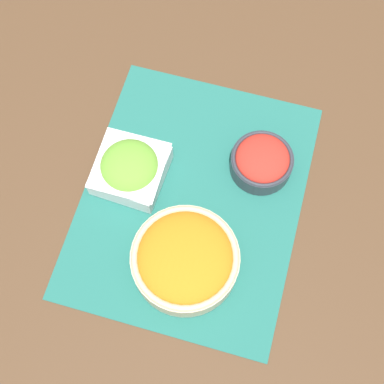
# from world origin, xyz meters

# --- Properties ---
(ground_plane) EXTENTS (3.00, 3.00, 0.00)m
(ground_plane) POSITION_xyz_m (0.00, 0.00, 0.00)
(ground_plane) COLOR #513823
(placemat) EXTENTS (0.49, 0.39, 0.00)m
(placemat) POSITION_xyz_m (0.00, 0.00, 0.00)
(placemat) COLOR #236B60
(placemat) RESTS_ON ground_plane
(tomato_bowl) EXTENTS (0.11, 0.11, 0.06)m
(tomato_bowl) POSITION_xyz_m (-0.09, 0.11, 0.03)
(tomato_bowl) COLOR #333842
(tomato_bowl) RESTS_ON placemat
(carrot_bowl) EXTENTS (0.18, 0.18, 0.07)m
(carrot_bowl) POSITION_xyz_m (0.12, 0.02, 0.04)
(carrot_bowl) COLOR beige
(carrot_bowl) RESTS_ON placemat
(lettuce_bowl) EXTENTS (0.13, 0.13, 0.06)m
(lettuce_bowl) POSITION_xyz_m (-0.01, -0.12, 0.04)
(lettuce_bowl) COLOR white
(lettuce_bowl) RESTS_ON placemat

